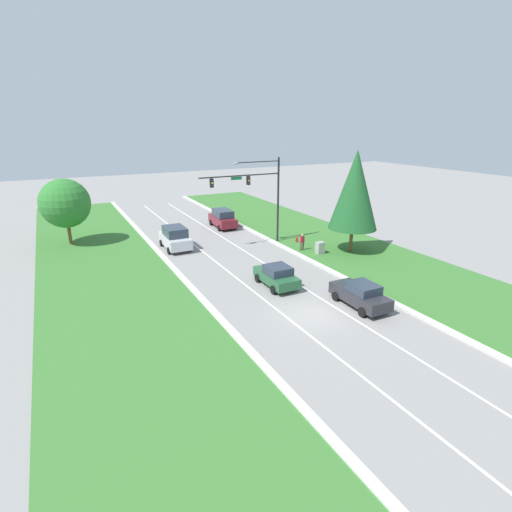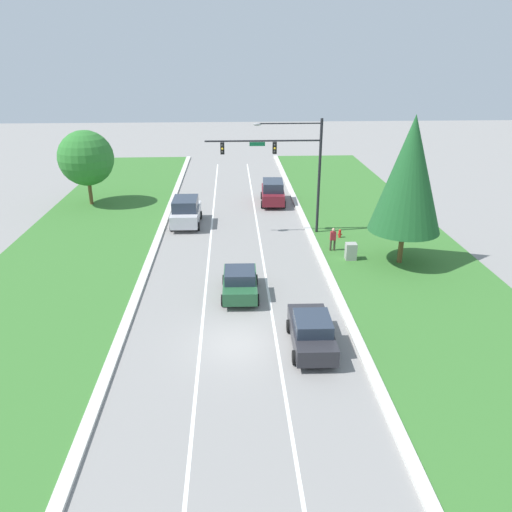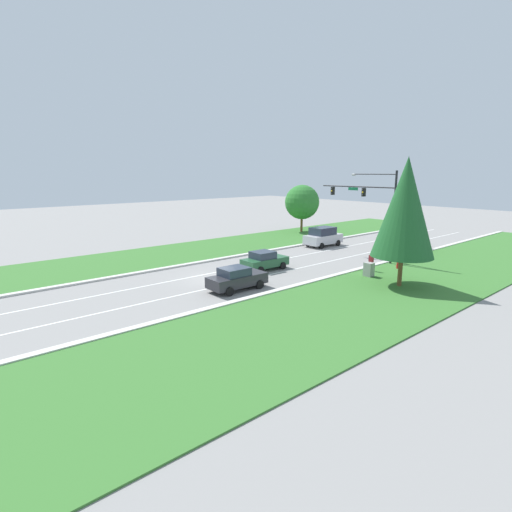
{
  "view_description": "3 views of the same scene",
  "coord_description": "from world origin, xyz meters",
  "px_view_note": "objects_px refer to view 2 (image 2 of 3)",
  "views": [
    {
      "loc": [
        -13.85,
        -18.73,
        11.57
      ],
      "look_at": [
        -0.39,
        7.31,
        1.79
      ],
      "focal_mm": 28.0,
      "sensor_mm": 36.0,
      "label": 1
    },
    {
      "loc": [
        -0.2,
        -20.16,
        12.76
      ],
      "look_at": [
        1.23,
        7.99,
        1.18
      ],
      "focal_mm": 35.0,
      "sensor_mm": 36.0,
      "label": 2
    },
    {
      "loc": [
        25.25,
        -17.46,
        8.35
      ],
      "look_at": [
        -0.99,
        5.15,
        1.01
      ],
      "focal_mm": 28.0,
      "sensor_mm": 36.0,
      "label": 3
    }
  ],
  "objects_px": {
    "traffic_signal_mast": "(288,159)",
    "burgundy_suv": "(273,192)",
    "charcoal_sedan": "(312,331)",
    "forest_sedan": "(240,282)",
    "silver_suv": "(186,212)",
    "utility_cabinet": "(351,252)",
    "oak_near_left_tree": "(86,158)",
    "pedestrian": "(333,239)",
    "conifer_near_right_tree": "(409,175)",
    "fire_hydrant": "(340,234)"
  },
  "relations": [
    {
      "from": "traffic_signal_mast",
      "to": "burgundy_suv",
      "type": "xyz_separation_m",
      "value": [
        -0.37,
        8.04,
        -4.56
      ]
    },
    {
      "from": "charcoal_sedan",
      "to": "forest_sedan",
      "type": "height_order",
      "value": "charcoal_sedan"
    },
    {
      "from": "silver_suv",
      "to": "utility_cabinet",
      "type": "relative_size",
      "value": 3.91
    },
    {
      "from": "oak_near_left_tree",
      "to": "charcoal_sedan",
      "type": "bearing_deg",
      "value": -56.3
    },
    {
      "from": "pedestrian",
      "to": "conifer_near_right_tree",
      "type": "distance_m",
      "value": 6.7
    },
    {
      "from": "forest_sedan",
      "to": "utility_cabinet",
      "type": "bearing_deg",
      "value": 33.78
    },
    {
      "from": "traffic_signal_mast",
      "to": "charcoal_sedan",
      "type": "distance_m",
      "value": 16.45
    },
    {
      "from": "forest_sedan",
      "to": "pedestrian",
      "type": "height_order",
      "value": "pedestrian"
    },
    {
      "from": "forest_sedan",
      "to": "fire_hydrant",
      "type": "xyz_separation_m",
      "value": [
        7.52,
        8.87,
        -0.47
      ]
    },
    {
      "from": "traffic_signal_mast",
      "to": "charcoal_sedan",
      "type": "relative_size",
      "value": 1.92
    },
    {
      "from": "forest_sedan",
      "to": "silver_suv",
      "type": "relative_size",
      "value": 0.89
    },
    {
      "from": "burgundy_suv",
      "to": "pedestrian",
      "type": "xyz_separation_m",
      "value": [
        3.14,
        -11.9,
        -0.12
      ]
    },
    {
      "from": "forest_sedan",
      "to": "oak_near_left_tree",
      "type": "distance_m",
      "value": 22.94
    },
    {
      "from": "utility_cabinet",
      "to": "conifer_near_right_tree",
      "type": "height_order",
      "value": "conifer_near_right_tree"
    },
    {
      "from": "oak_near_left_tree",
      "to": "conifer_near_right_tree",
      "type": "bearing_deg",
      "value": -31.94
    },
    {
      "from": "forest_sedan",
      "to": "fire_hydrant",
      "type": "height_order",
      "value": "forest_sedan"
    },
    {
      "from": "fire_hydrant",
      "to": "conifer_near_right_tree",
      "type": "distance_m",
      "value": 7.87
    },
    {
      "from": "pedestrian",
      "to": "traffic_signal_mast",
      "type": "bearing_deg",
      "value": -53.72
    },
    {
      "from": "traffic_signal_mast",
      "to": "silver_suv",
      "type": "distance_m",
      "value": 9.25
    },
    {
      "from": "silver_suv",
      "to": "fire_hydrant",
      "type": "bearing_deg",
      "value": -17.14
    },
    {
      "from": "pedestrian",
      "to": "conifer_near_right_tree",
      "type": "bearing_deg",
      "value": 150.75
    },
    {
      "from": "fire_hydrant",
      "to": "utility_cabinet",
      "type": "bearing_deg",
      "value": -92.07
    },
    {
      "from": "charcoal_sedan",
      "to": "silver_suv",
      "type": "height_order",
      "value": "silver_suv"
    },
    {
      "from": "silver_suv",
      "to": "fire_hydrant",
      "type": "height_order",
      "value": "silver_suv"
    },
    {
      "from": "fire_hydrant",
      "to": "oak_near_left_tree",
      "type": "distance_m",
      "value": 22.99
    },
    {
      "from": "utility_cabinet",
      "to": "silver_suv",
      "type": "bearing_deg",
      "value": 145.29
    },
    {
      "from": "forest_sedan",
      "to": "pedestrian",
      "type": "distance_m",
      "value": 9.07
    },
    {
      "from": "pedestrian",
      "to": "fire_hydrant",
      "type": "xyz_separation_m",
      "value": [
        1.04,
        2.53,
        -0.59
      ]
    },
    {
      "from": "utility_cabinet",
      "to": "conifer_near_right_tree",
      "type": "xyz_separation_m",
      "value": [
        3.07,
        -0.65,
        5.25
      ]
    },
    {
      "from": "forest_sedan",
      "to": "conifer_near_right_tree",
      "type": "distance_m",
      "value": 12.28
    },
    {
      "from": "traffic_signal_mast",
      "to": "charcoal_sedan",
      "type": "height_order",
      "value": "traffic_signal_mast"
    },
    {
      "from": "burgundy_suv",
      "to": "conifer_near_right_tree",
      "type": "relative_size",
      "value": 0.52
    },
    {
      "from": "utility_cabinet",
      "to": "charcoal_sedan",
      "type": "bearing_deg",
      "value": -112.25
    },
    {
      "from": "charcoal_sedan",
      "to": "burgundy_suv",
      "type": "relative_size",
      "value": 0.9
    },
    {
      "from": "burgundy_suv",
      "to": "oak_near_left_tree",
      "type": "distance_m",
      "value": 16.58
    },
    {
      "from": "oak_near_left_tree",
      "to": "fire_hydrant",
      "type": "bearing_deg",
      "value": -25.52
    },
    {
      "from": "traffic_signal_mast",
      "to": "conifer_near_right_tree",
      "type": "distance_m",
      "value": 9.1
    },
    {
      "from": "fire_hydrant",
      "to": "conifer_near_right_tree",
      "type": "xyz_separation_m",
      "value": [
        2.92,
        -4.8,
        5.5
      ]
    },
    {
      "from": "traffic_signal_mast",
      "to": "fire_hydrant",
      "type": "height_order",
      "value": "traffic_signal_mast"
    },
    {
      "from": "charcoal_sedan",
      "to": "burgundy_suv",
      "type": "height_order",
      "value": "burgundy_suv"
    },
    {
      "from": "oak_near_left_tree",
      "to": "silver_suv",
      "type": "bearing_deg",
      "value": -34.09
    },
    {
      "from": "fire_hydrant",
      "to": "conifer_near_right_tree",
      "type": "bearing_deg",
      "value": -58.73
    },
    {
      "from": "pedestrian",
      "to": "oak_near_left_tree",
      "type": "height_order",
      "value": "oak_near_left_tree"
    },
    {
      "from": "utility_cabinet",
      "to": "oak_near_left_tree",
      "type": "height_order",
      "value": "oak_near_left_tree"
    },
    {
      "from": "fire_hydrant",
      "to": "conifer_near_right_tree",
      "type": "height_order",
      "value": "conifer_near_right_tree"
    },
    {
      "from": "silver_suv",
      "to": "utility_cabinet",
      "type": "bearing_deg",
      "value": -33.98
    },
    {
      "from": "traffic_signal_mast",
      "to": "forest_sedan",
      "type": "xyz_separation_m",
      "value": [
        -3.71,
        -10.2,
        -4.81
      ]
    },
    {
      "from": "utility_cabinet",
      "to": "fire_hydrant",
      "type": "height_order",
      "value": "utility_cabinet"
    },
    {
      "from": "burgundy_suv",
      "to": "pedestrian",
      "type": "bearing_deg",
      "value": -72.19
    },
    {
      "from": "forest_sedan",
      "to": "burgundy_suv",
      "type": "height_order",
      "value": "burgundy_suv"
    }
  ]
}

